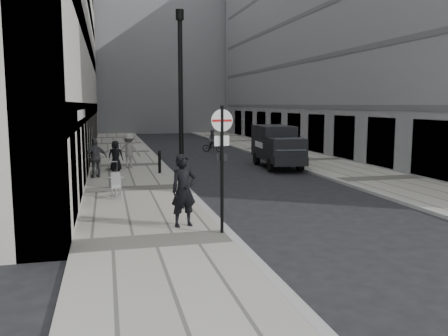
# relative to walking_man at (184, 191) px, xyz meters

# --- Properties ---
(ground) EXTENTS (120.00, 120.00, 0.00)m
(ground) POSITION_rel_walking_man_xyz_m (1.06, -3.92, -1.12)
(ground) COLOR black
(ground) RESTS_ON ground
(sidewalk) EXTENTS (4.00, 60.00, 0.12)m
(sidewalk) POSITION_rel_walking_man_xyz_m (-0.94, 14.08, -1.06)
(sidewalk) COLOR #99968A
(sidewalk) RESTS_ON ground
(far_sidewalk) EXTENTS (4.00, 60.00, 0.12)m
(far_sidewalk) POSITION_rel_walking_man_xyz_m (10.06, 14.08, -1.06)
(far_sidewalk) COLOR #99968A
(far_sidewalk) RESTS_ON ground
(building_left) EXTENTS (4.00, 45.00, 18.00)m
(building_left) POSITION_rel_walking_man_xyz_m (-4.94, 20.58, 7.88)
(building_left) COLOR #B6B1A5
(building_left) RESTS_ON ground
(building_right) EXTENTS (6.00, 45.00, 20.00)m
(building_right) POSITION_rel_walking_man_xyz_m (15.06, 20.58, 8.88)
(building_right) COLOR slate
(building_right) RESTS_ON ground
(building_far) EXTENTS (24.00, 16.00, 22.00)m
(building_far) POSITION_rel_walking_man_xyz_m (2.56, 52.08, 9.88)
(building_far) COLOR slate
(building_far) RESTS_ON ground
(walking_man) EXTENTS (0.83, 0.65, 2.01)m
(walking_man) POSITION_rel_walking_man_xyz_m (0.00, 0.00, 0.00)
(walking_man) COLOR black
(walking_man) RESTS_ON sidewalk
(sign_post) EXTENTS (0.57, 0.11, 3.33)m
(sign_post) POSITION_rel_walking_man_xyz_m (0.86, -0.92, 1.14)
(sign_post) COLOR black
(sign_post) RESTS_ON sidewalk
(lamppost) EXTENTS (0.31, 0.31, 6.97)m
(lamppost) POSITION_rel_walking_man_xyz_m (0.86, 5.92, 2.88)
(lamppost) COLOR black
(lamppost) RESTS_ON sidewalk
(bollard_near) EXTENTS (0.13, 0.13, 0.97)m
(bollard_near) POSITION_rel_walking_man_xyz_m (0.46, 10.41, -0.52)
(bollard_near) COLOR black
(bollard_near) RESTS_ON sidewalk
(bollard_far) EXTENTS (0.13, 0.13, 1.00)m
(bollard_far) POSITION_rel_walking_man_xyz_m (0.52, 10.85, -0.50)
(bollard_far) COLOR black
(bollard_far) RESTS_ON sidewalk
(panel_van) EXTENTS (2.15, 5.00, 2.30)m
(panel_van) POSITION_rel_walking_man_xyz_m (7.08, 11.83, 0.17)
(panel_van) COLOR black
(panel_van) RESTS_ON ground
(cyclist) EXTENTS (1.59, 1.12, 1.63)m
(cyclist) POSITION_rel_walking_man_xyz_m (5.56, 21.20, -0.49)
(cyclist) COLOR black
(cyclist) RESTS_ON ground
(pedestrian_a) EXTENTS (1.15, 0.77, 1.81)m
(pedestrian_a) POSITION_rel_walking_man_xyz_m (-2.54, 9.75, -0.10)
(pedestrian_a) COLOR #535358
(pedestrian_a) RESTS_ON sidewalk
(pedestrian_b) EXTENTS (1.31, 0.98, 1.81)m
(pedestrian_b) POSITION_rel_walking_man_xyz_m (-0.87, 13.00, -0.10)
(pedestrian_b) COLOR gray
(pedestrian_b) RESTS_ON sidewalk
(pedestrian_c) EXTENTS (0.79, 0.55, 1.54)m
(pedestrian_c) POSITION_rel_walking_man_xyz_m (-1.60, 11.77, -0.23)
(pedestrian_c) COLOR black
(pedestrian_c) RESTS_ON sidewalk
(cafe_table_near) EXTENTS (0.63, 1.43, 0.81)m
(cafe_table_near) POSITION_rel_walking_man_xyz_m (-1.74, 4.95, -0.59)
(cafe_table_near) COLOR #BABABC
(cafe_table_near) RESTS_ON sidewalk
(cafe_table_mid) EXTENTS (0.70, 1.59, 0.91)m
(cafe_table_mid) POSITION_rel_walking_man_xyz_m (-2.54, 11.31, -0.54)
(cafe_table_mid) COLOR #A4A4A6
(cafe_table_mid) RESTS_ON sidewalk
(cafe_table_far) EXTENTS (0.78, 1.76, 1.00)m
(cafe_table_far) POSITION_rel_walking_man_xyz_m (-1.74, 12.33, -0.49)
(cafe_table_far) COLOR #B2B2B4
(cafe_table_far) RESTS_ON sidewalk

